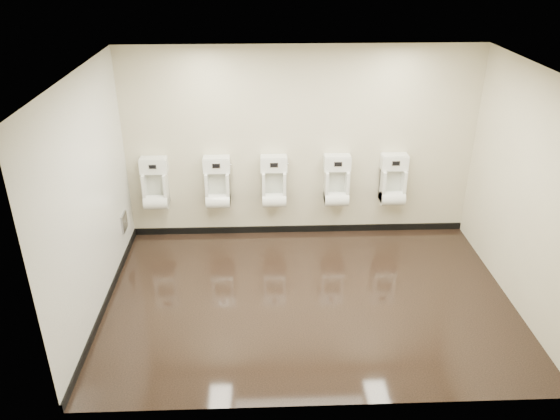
# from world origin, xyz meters

# --- Properties ---
(ground) EXTENTS (5.00, 3.50, 0.00)m
(ground) POSITION_xyz_m (0.00, 0.00, 0.00)
(ground) COLOR black
(ground) RESTS_ON ground
(ceiling) EXTENTS (5.00, 3.50, 0.00)m
(ceiling) POSITION_xyz_m (0.00, 0.00, 2.80)
(ceiling) COLOR silver
(back_wall) EXTENTS (5.00, 0.02, 2.80)m
(back_wall) POSITION_xyz_m (0.00, 1.75, 1.40)
(back_wall) COLOR beige
(back_wall) RESTS_ON ground
(front_wall) EXTENTS (5.00, 0.02, 2.80)m
(front_wall) POSITION_xyz_m (0.00, -1.75, 1.40)
(front_wall) COLOR beige
(front_wall) RESTS_ON ground
(left_wall) EXTENTS (0.02, 3.50, 2.80)m
(left_wall) POSITION_xyz_m (-2.50, 0.00, 1.40)
(left_wall) COLOR beige
(left_wall) RESTS_ON ground
(right_wall) EXTENTS (0.02, 3.50, 2.80)m
(right_wall) POSITION_xyz_m (2.50, 0.00, 1.40)
(right_wall) COLOR beige
(right_wall) RESTS_ON ground
(tile_overlay_left) EXTENTS (0.01, 3.50, 2.80)m
(tile_overlay_left) POSITION_xyz_m (-2.50, 0.00, 1.40)
(tile_overlay_left) COLOR white
(tile_overlay_left) RESTS_ON ground
(skirting_back) EXTENTS (5.00, 0.02, 0.10)m
(skirting_back) POSITION_xyz_m (0.00, 1.74, 0.05)
(skirting_back) COLOR black
(skirting_back) RESTS_ON ground
(skirting_left) EXTENTS (0.02, 3.50, 0.10)m
(skirting_left) POSITION_xyz_m (-2.49, 0.00, 0.05)
(skirting_left) COLOR black
(skirting_left) RESTS_ON ground
(access_panel) EXTENTS (0.04, 0.25, 0.25)m
(access_panel) POSITION_xyz_m (-2.48, 1.20, 0.50)
(access_panel) COLOR #9E9EA3
(access_panel) RESTS_ON left_wall
(urinal_0) EXTENTS (0.39, 0.30, 0.73)m
(urinal_0) POSITION_xyz_m (-2.08, 1.62, 0.84)
(urinal_0) COLOR white
(urinal_0) RESTS_ON back_wall
(urinal_1) EXTENTS (0.39, 0.30, 0.73)m
(urinal_1) POSITION_xyz_m (-1.20, 1.62, 0.84)
(urinal_1) COLOR white
(urinal_1) RESTS_ON back_wall
(urinal_2) EXTENTS (0.39, 0.30, 0.73)m
(urinal_2) POSITION_xyz_m (-0.38, 1.62, 0.84)
(urinal_2) COLOR white
(urinal_2) RESTS_ON back_wall
(urinal_3) EXTENTS (0.39, 0.30, 0.73)m
(urinal_3) POSITION_xyz_m (0.53, 1.62, 0.84)
(urinal_3) COLOR white
(urinal_3) RESTS_ON back_wall
(urinal_4) EXTENTS (0.39, 0.30, 0.73)m
(urinal_4) POSITION_xyz_m (1.35, 1.62, 0.84)
(urinal_4) COLOR white
(urinal_4) RESTS_ON back_wall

